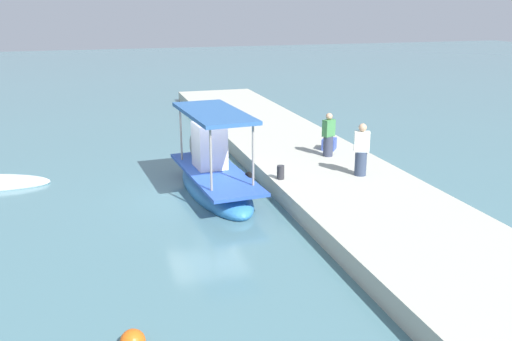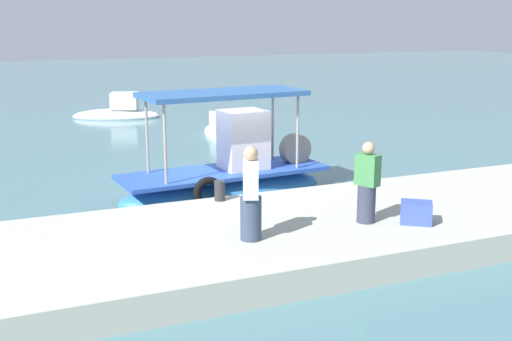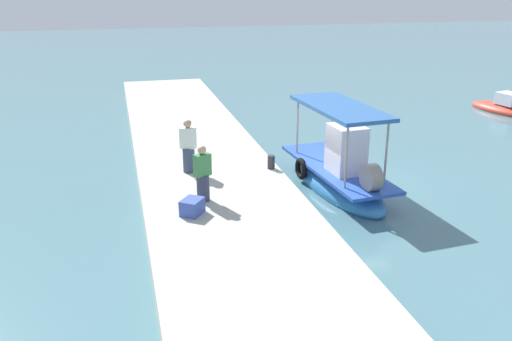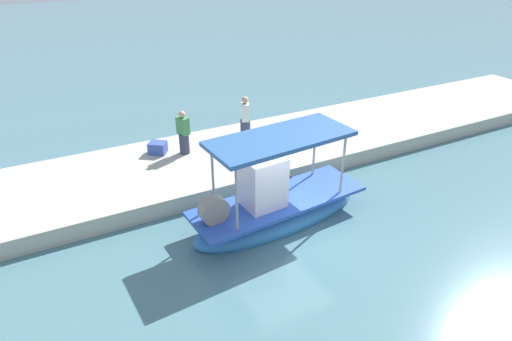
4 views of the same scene
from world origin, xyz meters
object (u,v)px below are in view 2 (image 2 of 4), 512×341
Objects in this scene: mooring_bollard at (220,191)px; cargo_crate at (416,213)px; moored_boat_mid at (118,113)px; main_fishing_boat at (228,178)px; moored_boat_far at (227,135)px; fisherman_near_bollard at (251,198)px; fisherman_by_crate at (367,186)px.

cargo_crate is at bearing -45.19° from mooring_bollard.
mooring_bollard is 16.91m from moored_boat_mid.
main_fishing_boat is 12.65× the size of mooring_bollard.
moored_boat_mid is 7.46m from moored_boat_far.
fisherman_near_bollard reaches higher than mooring_bollard.
main_fishing_boat reaches higher than mooring_bollard.
main_fishing_boat reaches higher than fisherman_near_bollard.
moored_boat_mid is at bearing 95.57° from cargo_crate.
main_fishing_boat is 4.77m from fisherman_by_crate.
main_fishing_boat is 2.19m from mooring_bollard.
main_fishing_boat is 3.51× the size of fisherman_by_crate.
moored_boat_mid is (1.06, 16.87, -0.58)m from mooring_bollard.
main_fishing_boat is 5.41m from cargo_crate.
mooring_bollard is at bearing -115.09° from main_fishing_boat.
moored_boat_far is (4.25, 12.62, -1.21)m from fisherman_near_bollard.
fisherman_by_crate reaches higher than moored_boat_mid.
mooring_bollard reaches higher than moored_boat_far.
main_fishing_boat is 1.30× the size of moored_boat_mid.
main_fishing_boat is 3.26× the size of fisherman_near_bollard.
moored_boat_mid reaches higher than cargo_crate.
fisherman_near_bollard is at bearing -108.60° from moored_boat_far.
moored_boat_far is at bearing 71.40° from fisherman_near_bollard.
main_fishing_boat is at bearing 74.50° from fisherman_near_bollard.
mooring_bollard is at bearing 82.32° from fisherman_near_bollard.
mooring_bollard is 0.08× the size of moored_boat_far.
fisherman_near_bollard reaches higher than cargo_crate.
fisherman_near_bollard is at bearing 173.64° from cargo_crate.
fisherman_by_crate reaches higher than cargo_crate.
moored_boat_mid is at bearing 85.85° from fisherman_near_bollard.
moored_boat_far is (2.97, 8.00, -0.39)m from main_fishing_boat.
moored_boat_mid reaches higher than moored_boat_far.
fisherman_by_crate is 3.61× the size of mooring_bollard.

